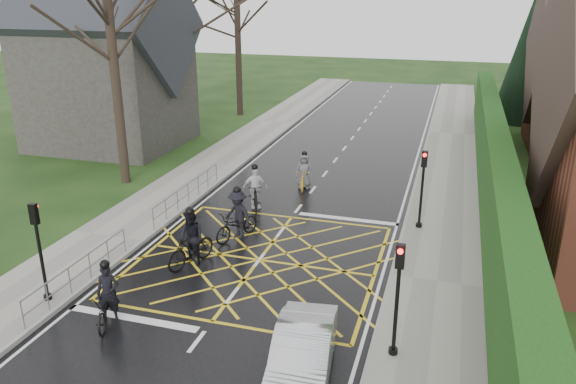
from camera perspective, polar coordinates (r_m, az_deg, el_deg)
The scene contains 21 objects.
ground at distance 19.66m, azimuth -2.94°, elevation -6.92°, with size 120.00×120.00×0.00m, color black.
road at distance 19.65m, azimuth -2.94°, elevation -6.91°, with size 9.00×80.00×0.01m, color black.
sidewalk_right at distance 18.68m, azimuth 14.90°, elevation -8.90°, with size 3.00×80.00×0.15m, color gray.
sidewalk_left at distance 22.20m, azimuth -17.74°, elevation -4.40°, with size 3.00×80.00×0.15m, color gray.
stone_wall at distance 24.10m, azimuth 19.78°, elevation -1.98°, with size 0.50×38.00×0.70m, color slate.
hedge at distance 23.54m, azimuth 20.27°, elevation 1.97°, with size 0.90×38.00×2.80m, color #0E3610.
conifer at distance 42.90m, azimuth 23.69°, elevation 13.21°, with size 4.60×4.60×10.00m.
church at distance 34.75m, azimuth -18.04°, elevation 12.54°, with size 8.80×7.80×11.00m.
tree_near at distance 27.02m, azimuth -17.78°, elevation 17.05°, with size 9.24×9.24×11.44m.
tree_far at distance 41.43m, azimuth -5.19°, elevation 17.62°, with size 8.40×8.40×10.40m.
railing_south at distance 18.64m, azimuth -20.45°, elevation -7.17°, with size 0.05×5.04×1.03m.
railing_north at distance 24.45m, azimuth -10.13°, elevation 0.34°, with size 0.05×6.04×1.03m.
traffic_light_ne at distance 21.91m, azimuth 13.44°, elevation 0.18°, with size 0.24×0.31×3.21m.
traffic_light_se at distance 14.27m, azimuth 10.99°, elevation -10.89°, with size 0.24×0.31×3.21m.
traffic_light_sw at distance 17.86m, azimuth -23.83°, elevation -5.73°, with size 0.24×0.31×3.21m.
cyclist_rear at distance 16.78m, azimuth -17.85°, elevation -10.62°, with size 1.32×2.07×1.90m.
cyclist_back at distance 19.26m, azimuth -9.82°, elevation -5.17°, with size 1.28×2.17×2.09m.
cyclist_mid at distance 21.06m, azimuth -5.15°, elevation -2.82°, with size 1.53×2.23×2.06m.
cyclist_front at distance 23.86m, azimuth -3.40°, elevation -0.02°, with size 1.32×2.02×1.97m.
cyclist_lead at distance 26.30m, azimuth 1.62°, elevation 1.69°, with size 0.99×1.93×1.79m.
car at distance 13.95m, azimuth 1.44°, elevation -16.24°, with size 1.38×3.95×1.30m, color silver.
Camera 1 is at (6.00, -16.46, 8.91)m, focal length 35.00 mm.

